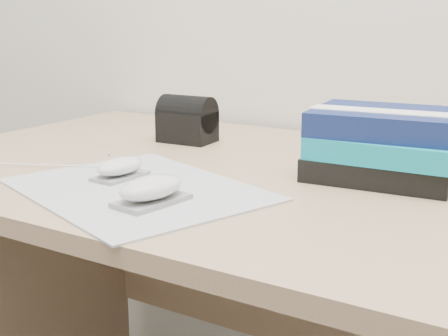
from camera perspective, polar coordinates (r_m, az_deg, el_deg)
The scene contains 7 objects.
desk at distance 1.19m, azimuth 9.53°, elevation -11.51°, with size 1.60×0.80×0.73m.
mousepad at distance 1.00m, azimuth -7.96°, elevation -1.94°, with size 0.40×0.31×0.00m, color #96959D.
mouse_rear at distance 1.06m, azimuth -9.49°, elevation 0.01°, with size 0.06×0.10×0.04m.
mouse_front at distance 0.92m, azimuth -6.65°, elevation -1.99°, with size 0.08×0.12×0.05m.
usb_cable at distance 1.18m, azimuth -15.61°, elevation 0.25°, with size 0.00×0.00×0.20m, color white.
book_stack at distance 1.09m, azimuth 14.45°, elevation 2.07°, with size 0.25×0.21×0.12m.
pouch at distance 1.36m, azimuth -3.38°, elevation 4.44°, with size 0.12×0.09×0.10m.
Camera 1 is at (0.39, 0.64, 1.01)m, focal length 50.00 mm.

